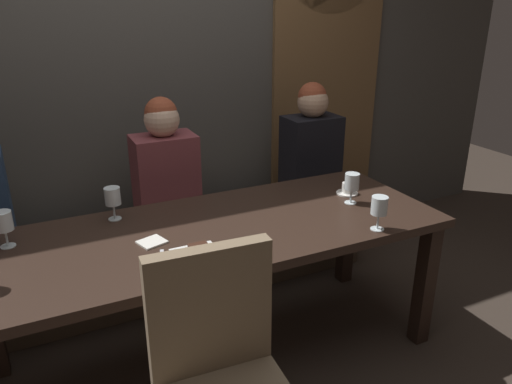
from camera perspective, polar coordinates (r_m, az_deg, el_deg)
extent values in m
plane|color=#382D26|center=(2.72, -4.27, -18.37)|extent=(9.00, 9.00, 0.00)
cube|color=#4C4944|center=(3.28, -13.29, 16.63)|extent=(6.00, 0.12, 3.00)
cube|color=brown|center=(3.81, 8.05, 10.71)|extent=(0.90, 0.05, 2.10)
cube|color=black|center=(2.76, 19.04, -10.12)|extent=(0.08, 0.08, 0.69)
cube|color=black|center=(3.22, 10.46, -4.59)|extent=(0.08, 0.08, 0.69)
cube|color=#302119|center=(2.33, -4.75, -4.64)|extent=(2.20, 0.84, 0.04)
cube|color=#4A3C2E|center=(3.17, -9.10, -8.45)|extent=(2.50, 0.40, 0.35)
cube|color=brown|center=(3.07, -9.34, -4.79)|extent=(2.50, 0.44, 0.10)
cube|color=#7F6B51|center=(1.75, -5.36, -13.47)|extent=(0.44, 0.08, 0.48)
cube|color=brown|center=(2.93, -10.40, 1.04)|extent=(0.36, 0.24, 0.57)
sphere|color=#DBB293|center=(2.83, -10.90, 8.26)|extent=(0.20, 0.20, 0.20)
sphere|color=brown|center=(2.83, -11.01, 8.99)|extent=(0.18, 0.18, 0.18)
cube|color=black|center=(3.31, 6.36, 3.74)|extent=(0.36, 0.24, 0.59)
sphere|color=tan|center=(3.22, 6.64, 10.33)|extent=(0.20, 0.20, 0.20)
sphere|color=brown|center=(3.22, 6.57, 10.98)|extent=(0.18, 0.18, 0.18)
cylinder|color=silver|center=(2.50, -16.08, -3.01)|extent=(0.06, 0.06, 0.00)
cylinder|color=silver|center=(2.48, -16.17, -2.17)|extent=(0.01, 0.01, 0.07)
cylinder|color=silver|center=(2.45, -16.36, -0.46)|extent=(0.08, 0.08, 0.08)
cylinder|color=silver|center=(2.36, 13.91, -4.20)|extent=(0.06, 0.06, 0.00)
cylinder|color=silver|center=(2.35, 13.99, -3.33)|extent=(0.01, 0.01, 0.07)
cylinder|color=silver|center=(2.32, 14.16, -1.52)|extent=(0.08, 0.08, 0.08)
cylinder|color=maroon|center=(2.33, 14.10, -2.15)|extent=(0.07, 0.07, 0.02)
cylinder|color=silver|center=(2.40, -26.86, -5.63)|extent=(0.06, 0.06, 0.00)
cylinder|color=silver|center=(2.38, -27.02, -4.78)|extent=(0.01, 0.01, 0.07)
cylinder|color=silver|center=(2.35, -27.34, -3.02)|extent=(0.08, 0.08, 0.08)
cylinder|color=silver|center=(2.64, 10.93, -1.22)|extent=(0.06, 0.06, 0.00)
cylinder|color=silver|center=(2.62, 10.99, -0.42)|extent=(0.01, 0.01, 0.07)
cylinder|color=silver|center=(2.60, 11.11, 1.22)|extent=(0.08, 0.08, 0.08)
cylinder|color=white|center=(2.76, 10.54, -0.12)|extent=(0.12, 0.12, 0.01)
cylinder|color=white|center=(2.75, 10.58, 0.50)|extent=(0.06, 0.06, 0.06)
cylinder|color=brown|center=(2.74, 10.61, 0.97)|extent=(0.05, 0.05, 0.01)
cube|color=white|center=(2.08, -6.86, -7.31)|extent=(0.19, 0.19, 0.01)
cube|color=#381E14|center=(2.07, -6.62, -6.65)|extent=(0.08, 0.06, 0.04)
cube|color=silver|center=(2.07, -10.82, -7.73)|extent=(0.06, 0.17, 0.01)
cube|color=silver|center=(2.22, -12.01, -5.71)|extent=(0.14, 0.13, 0.01)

